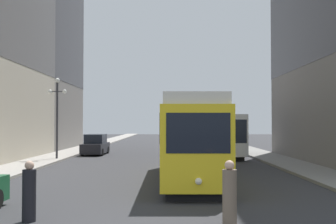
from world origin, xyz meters
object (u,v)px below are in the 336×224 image
at_px(parked_car_left_mid, 97,145).
at_px(pedestrian_crossing_near, 30,193).
at_px(streetcar, 190,137).
at_px(transit_bus, 219,133).
at_px(lamp_post_left_far, 58,106).
at_px(pedestrian_crossing_far, 231,194).

bearing_deg(parked_car_left_mid, pedestrian_crossing_near, -83.41).
bearing_deg(streetcar, parked_car_left_mid, 113.65).
distance_m(transit_bus, lamp_post_left_far, 13.84).
bearing_deg(transit_bus, pedestrian_crossing_near, -110.03).
bearing_deg(pedestrian_crossing_far, transit_bus, 77.32).
relative_size(transit_bus, lamp_post_left_far, 2.09).
distance_m(transit_bus, parked_car_left_mid, 10.95).
bearing_deg(lamp_post_left_far, pedestrian_crossing_far, -63.28).
relative_size(transit_bus, pedestrian_crossing_near, 7.40).
bearing_deg(parked_car_left_mid, transit_bus, -4.13).
relative_size(streetcar, transit_bus, 0.99).
bearing_deg(lamp_post_left_far, pedestrian_crossing_near, -77.27).
height_order(streetcar, pedestrian_crossing_near, streetcar).
bearing_deg(pedestrian_crossing_near, lamp_post_left_far, 146.13).
distance_m(streetcar, parked_car_left_mid, 18.55).
bearing_deg(transit_bus, lamp_post_left_far, -160.18).
xyz_separation_m(transit_bus, parked_car_left_mid, (-10.85, 0.96, -1.10)).
distance_m(transit_bus, pedestrian_crossing_near, 26.01).
distance_m(parked_car_left_mid, lamp_post_left_far, 7.00).
xyz_separation_m(streetcar, parked_car_left_mid, (-7.49, 16.92, -1.26)).
bearing_deg(streetcar, pedestrian_crossing_far, -85.89).
bearing_deg(streetcar, transit_bus, 77.89).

